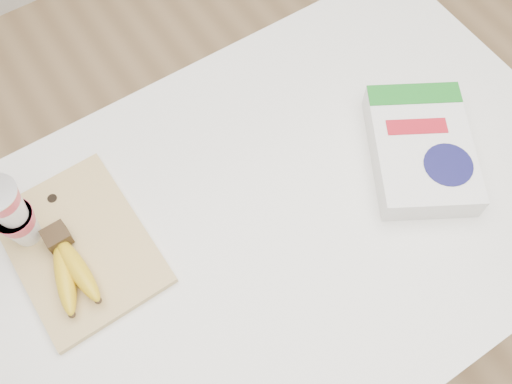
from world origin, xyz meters
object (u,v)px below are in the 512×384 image
cutting_board (80,246)px  cereal_box (421,149)px  yogurt_stack (11,214)px  bananas (69,268)px  table (277,286)px

cutting_board → cereal_box: (0.71, -0.21, 0.02)m
cutting_board → yogurt_stack: (-0.07, 0.07, 0.11)m
bananas → yogurt_stack: 0.15m
yogurt_stack → table: bearing=-26.4°
table → cutting_board: bearing=158.1°
cutting_board → yogurt_stack: yogurt_stack is taller
table → bananas: size_ratio=7.00×
cereal_box → yogurt_stack: bearing=-169.5°
table → cutting_board: size_ratio=3.88×
yogurt_stack → cereal_box: bearing=-19.8°
table → bananas: bearing=165.2°
cutting_board → bananas: bearing=-128.7°
bananas → cutting_board: bearing=52.4°
table → cereal_box: (0.32, -0.05, 0.53)m
cutting_board → bananas: bananas is taller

